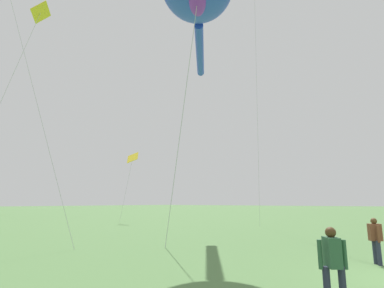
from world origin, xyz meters
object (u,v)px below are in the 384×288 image
person_child_front (333,262)px  small_kite_triangle_green (133,158)px  small_kite_delta_white (37,20)px  person_redhead_woman (375,237)px

person_child_front → small_kite_triangle_green: size_ratio=0.21×
small_kite_triangle_green → person_child_front: bearing=13.7°
small_kite_delta_white → person_redhead_woman: bearing=133.5°
person_child_front → small_kite_triangle_green: (13.58, 21.29, 5.20)m
person_child_front → person_redhead_woman: 5.05m
person_child_front → small_kite_delta_white: 18.15m
person_child_front → person_redhead_woman: person_child_front is taller
person_child_front → small_kite_delta_white: (0.68, 14.53, 10.86)m
person_child_front → small_kite_delta_white: bearing=51.5°
person_redhead_woman → small_kite_triangle_green: 23.48m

